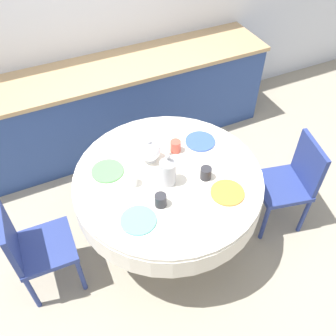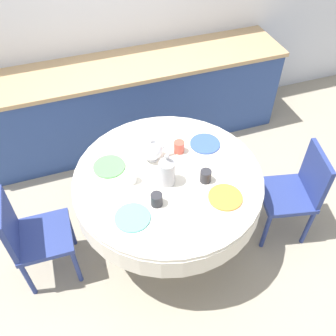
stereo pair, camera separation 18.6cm
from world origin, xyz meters
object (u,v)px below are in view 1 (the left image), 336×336
(chair_left, at_px, (291,180))
(teapot, at_px, (150,151))
(chair_right, at_px, (33,247))
(coffee_carafe, at_px, (168,171))

(chair_left, distance_m, teapot, 1.20)
(chair_left, relative_size, chair_right, 1.00)
(chair_right, bearing_deg, teapot, 101.86)
(chair_right, relative_size, teapot, 3.93)
(chair_left, bearing_deg, chair_right, 95.46)
(chair_left, height_order, coffee_carafe, coffee_carafe)
(coffee_carafe, relative_size, teapot, 1.23)
(coffee_carafe, bearing_deg, teapot, 95.83)
(chair_right, height_order, coffee_carafe, coffee_carafe)
(chair_left, xyz_separation_m, chair_right, (-2.02, 0.25, 0.00))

